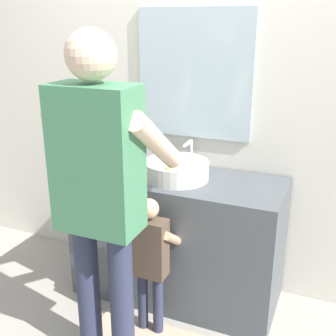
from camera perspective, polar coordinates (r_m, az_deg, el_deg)
name	(u,v)px	position (r m, az deg, el deg)	size (l,w,h in m)	color
ground_plane	(158,319)	(2.76, -1.29, -19.67)	(14.00, 14.00, 0.00)	#9E998E
back_wall	(197,84)	(2.75, 3.89, 11.23)	(4.40, 0.10, 2.70)	silver
vanity_cabinet	(177,237)	(2.76, 1.23, -9.33)	(1.30, 0.54, 0.83)	#4C5156
sink_basin	(176,170)	(2.55, 1.14, -0.22)	(0.39, 0.39, 0.11)	silver
faucet	(190,155)	(2.75, 2.96, 1.76)	(0.18, 0.14, 0.18)	#B7BABF
toothbrush_cup	(121,163)	(2.69, -6.29, 0.70)	(0.07, 0.07, 0.21)	#4C8EB2
child_toddler	(150,255)	(2.39, -2.40, -11.64)	(0.26, 0.26, 0.85)	#2D334C
adult_parent	(100,181)	(2.00, -9.13, -1.70)	(0.53, 0.56, 1.71)	#2D334C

